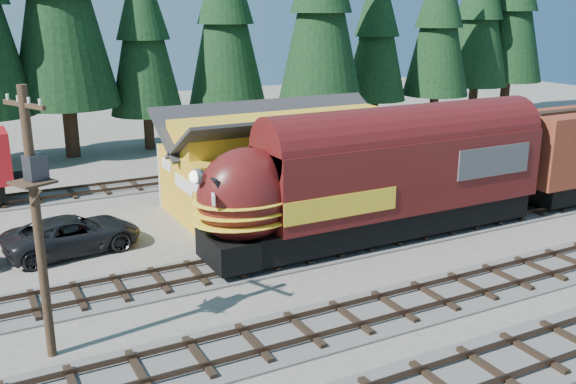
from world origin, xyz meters
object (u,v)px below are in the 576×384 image
depot (288,151)px  locomotive (370,185)px  utility_pole (37,209)px  pickup_truck_a (73,234)px

depot → locomotive: 6.54m
locomotive → depot: bearing=95.6°
utility_pole → pickup_truck_a: utility_pole is taller
depot → utility_pole: bearing=-143.0°
locomotive → pickup_truck_a: size_ratio=2.96×
utility_pole → pickup_truck_a: bearing=52.2°
locomotive → utility_pole: 14.64m
depot → utility_pole: (-13.40, -10.12, 1.70)m
locomotive → pickup_truck_a: (-11.90, 4.93, -1.88)m
utility_pole → pickup_truck_a: (2.14, 8.54, -3.87)m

